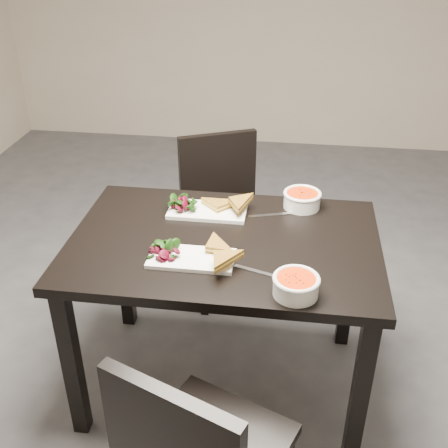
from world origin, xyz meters
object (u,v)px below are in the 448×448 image
table (224,261)px  chair_far (224,206)px  plate_near (192,259)px  soup_bowl_near (296,285)px  soup_bowl_far (302,199)px  plate_far (208,211)px

table → chair_far: size_ratio=1.41×
table → plate_near: (-0.10, -0.16, 0.11)m
plate_near → table: bearing=58.4°
chair_far → soup_bowl_near: (0.39, -1.08, 0.31)m
plate_near → soup_bowl_far: bearing=50.2°
soup_bowl_far → soup_bowl_near: bearing=-91.0°
table → plate_near: size_ratio=3.84×
plate_near → plate_far: size_ratio=0.96×
chair_far → plate_far: bearing=-113.7°
soup_bowl_near → soup_bowl_far: size_ratio=0.98×
chair_far → plate_near: chair_far is taller
table → soup_bowl_far: 0.45m
table → soup_bowl_far: size_ratio=7.41×
plate_far → table: bearing=-64.3°
plate_far → soup_bowl_far: (0.39, 0.11, 0.03)m
plate_near → soup_bowl_near: (0.38, -0.15, 0.03)m
soup_bowl_far → plate_near: bearing=-129.8°
plate_near → soup_bowl_far: (0.39, 0.47, 0.03)m
table → soup_bowl_far: soup_bowl_far is taller
plate_near → soup_bowl_near: size_ratio=1.98×
table → soup_bowl_far: bearing=46.6°
chair_far → plate_near: 0.96m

